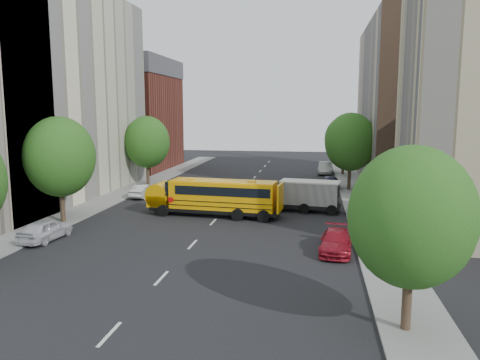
% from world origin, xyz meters
% --- Properties ---
extents(ground, '(120.00, 120.00, 0.00)m').
position_xyz_m(ground, '(0.00, 0.00, 0.00)').
color(ground, black).
rests_on(ground, ground).
extents(sidewalk_left, '(3.00, 80.00, 0.12)m').
position_xyz_m(sidewalk_left, '(-11.50, 5.00, 0.06)').
color(sidewalk_left, slate).
rests_on(sidewalk_left, ground).
extents(sidewalk_right, '(3.00, 80.00, 0.12)m').
position_xyz_m(sidewalk_right, '(11.50, 5.00, 0.06)').
color(sidewalk_right, slate).
rests_on(sidewalk_right, ground).
extents(lane_markings, '(0.15, 64.00, 0.01)m').
position_xyz_m(lane_markings, '(0.00, 10.00, 0.01)').
color(lane_markings, silver).
rests_on(lane_markings, ground).
extents(building_left_cream, '(10.00, 26.00, 20.00)m').
position_xyz_m(building_left_cream, '(-18.00, 6.00, 10.00)').
color(building_left_cream, beige).
rests_on(building_left_cream, ground).
extents(building_left_redbrick, '(10.00, 15.00, 13.00)m').
position_xyz_m(building_left_redbrick, '(-18.00, 28.00, 6.50)').
color(building_left_redbrick, maroon).
rests_on(building_left_redbrick, ground).
extents(building_right_far, '(10.00, 22.00, 18.00)m').
position_xyz_m(building_right_far, '(18.00, 20.00, 9.00)').
color(building_right_far, tan).
rests_on(building_right_far, ground).
extents(building_right_sidewall, '(10.10, 0.30, 18.00)m').
position_xyz_m(building_right_sidewall, '(18.00, 9.00, 9.00)').
color(building_right_sidewall, brown).
rests_on(building_right_sidewall, ground).
extents(street_tree_1, '(5.12, 5.12, 7.90)m').
position_xyz_m(street_tree_1, '(-11.00, -4.00, 4.95)').
color(street_tree_1, '#38281C').
rests_on(street_tree_1, ground).
extents(street_tree_2, '(4.99, 4.99, 7.71)m').
position_xyz_m(street_tree_2, '(-11.00, 14.00, 4.83)').
color(street_tree_2, '#38281C').
rests_on(street_tree_2, ground).
extents(street_tree_3, '(4.61, 4.61, 7.11)m').
position_xyz_m(street_tree_3, '(11.00, -18.00, 4.45)').
color(street_tree_3, '#38281C').
rests_on(street_tree_3, ground).
extents(street_tree_4, '(5.25, 5.25, 8.10)m').
position_xyz_m(street_tree_4, '(11.00, 14.00, 5.08)').
color(street_tree_4, '#38281C').
rests_on(street_tree_4, ground).
extents(street_tree_5, '(4.86, 4.86, 7.51)m').
position_xyz_m(street_tree_5, '(11.00, 26.00, 4.70)').
color(street_tree_5, '#38281C').
rests_on(street_tree_5, ground).
extents(school_bus, '(10.55, 3.36, 2.93)m').
position_xyz_m(school_bus, '(-0.43, 0.16, 1.63)').
color(school_bus, black).
rests_on(school_bus, ground).
extents(safari_truck, '(6.24, 2.97, 2.57)m').
position_xyz_m(safari_truck, '(6.66, 2.99, 1.36)').
color(safari_truck, black).
rests_on(safari_truck, ground).
extents(parked_car_0, '(1.94, 4.27, 1.42)m').
position_xyz_m(parked_car_0, '(-9.60, -8.60, 0.71)').
color(parked_car_0, silver).
rests_on(parked_car_0, ground).
extents(parked_car_1, '(1.68, 3.97, 1.27)m').
position_xyz_m(parked_car_1, '(-8.80, 6.84, 0.64)').
color(parked_car_1, silver).
rests_on(parked_car_1, ground).
extents(parked_car_3, '(2.20, 4.62, 1.30)m').
position_xyz_m(parked_car_3, '(8.80, -8.14, 0.65)').
color(parked_car_3, maroon).
rests_on(parked_car_3, ground).
extents(parked_car_4, '(2.16, 4.48, 1.48)m').
position_xyz_m(parked_car_4, '(9.04, 13.92, 0.74)').
color(parked_car_4, '#353258').
rests_on(parked_car_4, ground).
extents(parked_car_5, '(2.00, 4.90, 1.58)m').
position_xyz_m(parked_car_5, '(8.80, 26.63, 0.79)').
color(parked_car_5, '#989893').
rests_on(parked_car_5, ground).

